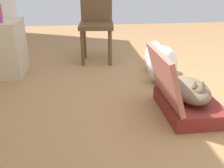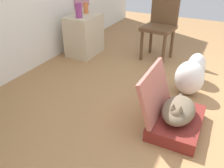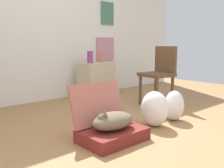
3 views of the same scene
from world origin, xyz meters
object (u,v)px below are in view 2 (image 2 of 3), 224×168
Objects in this scene: cat at (178,110)px; chair at (160,25)px; plastic_bag_white at (189,78)px; vase_short at (86,8)px; suitcase_base at (176,122)px; vase_tall at (79,10)px; plastic_bag_clear at (196,67)px; side_table at (84,35)px.

cat is 0.59× the size of chair.
plastic_bag_white is 2.54× the size of vase_short.
vase_tall is at bearing 58.81° from suitcase_base.
plastic_bag_clear is at bearing 0.75° from suitcase_base.
side_table is at bearing 55.86° from suitcase_base.
vase_tall is 1.29× the size of vase_short.
vase_short reaches higher than suitcase_base.
vase_short is (0.14, 0.03, 0.37)m from side_table.
chair reaches higher than cat.
vase_tall is at bearing 77.59° from plastic_bag_white.
vase_short is 1.13m from chair.
side_table reaches higher than cat.
suitcase_base is at bearing -61.58° from chair.
suitcase_base is 0.14m from cat.
vase_tall is (0.36, 1.65, 0.50)m from plastic_bag_white.
suitcase_base is 0.69× the size of chair.
side_table is (0.50, 1.67, 0.10)m from plastic_bag_white.
suitcase_base is at bearing -179.25° from plastic_bag_clear.
cat is 2.61× the size of vase_tall.
vase_short reaches higher than cat.
cat is 2.06m from side_table.
cat is at bearing -61.68° from chair.
plastic_bag_white is at bearing -110.44° from vase_short.
cat is at bearing -177.46° from plastic_bag_white.
side_table is at bearing 55.70° from cat.
vase_short is (0.29, 1.72, 0.49)m from plastic_bag_clear.
plastic_bag_white is at bearing 177.29° from plastic_bag_clear.
suitcase_base is at bearing -126.63° from vase_short.
suitcase_base is 2.07m from side_table.
plastic_bag_white is 1.10× the size of plastic_bag_clear.
side_table is 1.14m from chair.
cat is 2.03m from vase_tall.
suitcase_base is 2.24m from vase_short.
vase_tall is at bearing -148.56° from chair.
vase_short reaches higher than side_table.
side_table is at bearing 84.92° from plastic_bag_clear.
plastic_bag_clear is at bearing -95.08° from side_table.
plastic_bag_white is 1.76m from vase_tall.
chair is at bearing 50.54° from plastic_bag_clear.
cat is 1.45× the size of plastic_bag_clear.
vase_tall is 0.28m from vase_short.
suitcase_base is 2.06m from vase_tall.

